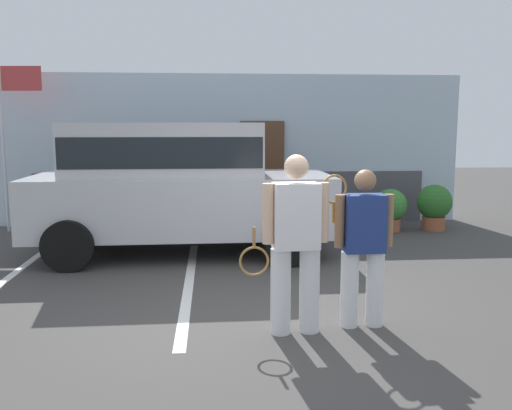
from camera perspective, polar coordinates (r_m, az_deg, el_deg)
The scene contains 9 objects.
ground_plane at distance 5.72m, azimuth -0.18°, elevation -12.24°, with size 40.00×40.00×0.00m, color #423F3D.
parking_stripe_1 at distance 7.14m, azimuth -7.03°, elevation -8.07°, with size 0.12×4.40×0.01m, color silver.
house_frontage at distance 11.32m, azimuth -2.50°, elevation 5.36°, with size 9.47×0.40×3.04m.
parked_suv at distance 8.61m, azimuth -8.40°, elevation 2.46°, with size 4.62×2.20×2.05m.
tennis_player_man at distance 5.24m, azimuth 4.10°, elevation -3.92°, with size 0.90×0.30×1.74m.
tennis_player_woman at distance 5.52m, azimuth 11.11°, elevation -4.16°, with size 0.73×0.25×1.59m.
potted_plant_by_porch at distance 10.73m, azimuth 13.88°, elevation -0.28°, with size 0.62×0.62×0.82m.
potted_plant_secondary at distance 11.07m, azimuth 18.15°, elevation 0.02°, with size 0.67×0.67×0.89m.
flag_pole at distance 11.25m, azimuth -24.19°, elevation 8.43°, with size 0.80×0.09×3.15m.
Camera 1 is at (-0.42, -5.34, 2.01)m, focal length 38.25 mm.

